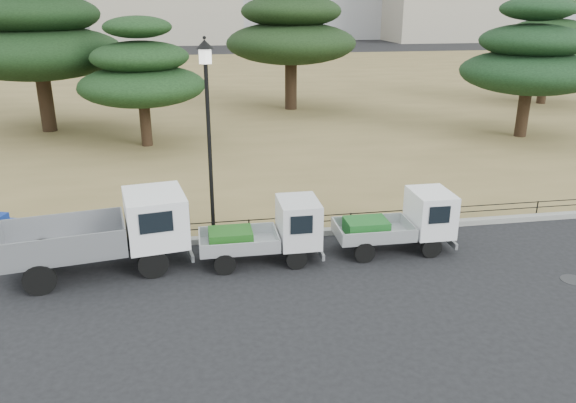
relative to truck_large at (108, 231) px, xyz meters
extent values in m
plane|color=black|center=(4.63, -1.32, -1.06)|extent=(220.00, 220.00, 0.00)
cube|color=olive|center=(4.63, 29.28, -0.98)|extent=(120.00, 56.00, 0.15)
cube|color=gray|center=(4.63, 1.28, -0.98)|extent=(120.00, 0.25, 0.16)
cylinder|color=black|center=(1.07, -0.64, -0.69)|extent=(0.76, 0.27, 0.74)
cylinder|color=black|center=(0.81, 0.95, -0.69)|extent=(0.76, 0.27, 0.74)
cylinder|color=black|center=(-1.46, -1.05, -0.69)|extent=(0.76, 0.27, 0.74)
cylinder|color=black|center=(-1.72, 0.53, -0.69)|extent=(0.76, 0.27, 0.74)
cube|color=#2D2D30|center=(-0.29, -0.05, -0.49)|extent=(4.23, 1.54, 0.13)
cube|color=gray|center=(-1.03, -0.17, -0.06)|extent=(3.10, 2.07, 0.72)
cube|color=white|center=(1.15, 0.19, 0.21)|extent=(1.71, 1.97, 1.27)
cylinder|color=black|center=(4.60, -0.76, -0.79)|extent=(0.54, 0.14, 0.54)
cylinder|color=black|center=(4.60, 0.42, -0.79)|extent=(0.54, 0.14, 0.54)
cylinder|color=black|center=(2.79, -0.76, -0.79)|extent=(0.54, 0.14, 0.54)
cylinder|color=black|center=(2.79, 0.42, -0.79)|extent=(0.54, 0.14, 0.54)
cube|color=#2D2D30|center=(3.73, -0.17, -0.66)|extent=(2.91, 0.67, 0.13)
cube|color=#B6B9BE|center=(3.19, -0.17, -0.42)|extent=(2.01, 1.23, 0.36)
cube|color=silver|center=(4.75, -0.17, -0.02)|extent=(1.01, 1.34, 1.16)
cube|color=#1E5B1A|center=(2.99, -0.17, -0.33)|extent=(1.10, 0.80, 0.40)
cylinder|color=black|center=(8.22, -0.70, -0.78)|extent=(0.55, 0.15, 0.55)
cylinder|color=black|center=(8.23, 0.49, -0.78)|extent=(0.55, 0.15, 0.55)
cylinder|color=black|center=(6.40, -0.69, -0.78)|extent=(0.55, 0.15, 0.55)
cylinder|color=black|center=(6.41, 0.50, -0.78)|extent=(0.55, 0.15, 0.55)
cube|color=#2D2D30|center=(7.34, -0.10, -0.66)|extent=(2.94, 0.69, 0.13)
cube|color=#AEB2B6|center=(6.81, -0.10, -0.41)|extent=(2.03, 1.25, 0.36)
cube|color=white|center=(8.38, -0.11, -0.02)|extent=(1.03, 1.35, 1.16)
cube|color=#1B6022|center=(6.61, -0.10, -0.32)|extent=(1.12, 0.82, 0.40)
cylinder|color=black|center=(2.63, 1.58, -0.83)|extent=(0.40, 0.40, 0.15)
cylinder|color=black|center=(2.63, 1.58, 1.53)|extent=(0.11, 0.11, 4.58)
cylinder|color=white|center=(2.63, 1.58, 4.01)|extent=(0.37, 0.37, 0.37)
cone|color=black|center=(2.63, 1.58, 4.30)|extent=(0.48, 0.48, 0.23)
cylinder|color=black|center=(4.63, 1.43, -0.71)|extent=(38.00, 0.03, 0.03)
cylinder|color=black|center=(4.63, 1.43, -0.53)|extent=(38.00, 0.03, 0.03)
cylinder|color=black|center=(4.63, 1.43, -0.71)|extent=(0.04, 0.04, 0.40)
cylinder|color=#2D2D30|center=(11.13, -2.52, -1.05)|extent=(0.60, 0.60, 0.01)
cylinder|color=black|center=(-4.93, 16.34, 0.67)|extent=(0.71, 0.71, 3.15)
ellipsoid|color=black|center=(-4.93, 16.34, 2.95)|extent=(8.07, 8.07, 2.58)
ellipsoid|color=black|center=(-4.93, 16.34, 4.72)|extent=(6.17, 6.17, 1.97)
cylinder|color=black|center=(0.13, 12.39, 0.20)|extent=(0.50, 0.50, 2.20)
ellipsoid|color=#173216|center=(0.13, 12.39, 1.79)|extent=(5.56, 5.56, 1.78)
ellipsoid|color=#173216|center=(0.13, 12.39, 3.03)|extent=(4.24, 4.24, 1.36)
ellipsoid|color=#173216|center=(0.13, 12.39, 4.27)|extent=(2.93, 2.93, 0.94)
cylinder|color=black|center=(8.19, 20.23, 0.67)|extent=(0.71, 0.71, 3.16)
ellipsoid|color=black|center=(8.19, 20.23, 2.97)|extent=(7.61, 7.61, 2.44)
ellipsoid|color=black|center=(8.19, 20.23, 4.75)|extent=(5.81, 5.81, 1.86)
cylinder|color=black|center=(17.95, 11.18, 0.35)|extent=(0.56, 0.56, 2.51)
ellipsoid|color=black|center=(17.95, 11.18, 2.16)|extent=(6.36, 6.36, 2.04)
ellipsoid|color=black|center=(17.95, 11.18, 3.57)|extent=(4.86, 4.86, 1.55)
ellipsoid|color=black|center=(17.95, 11.18, 4.98)|extent=(3.36, 3.36, 1.07)
cylinder|color=black|center=(24.37, 19.42, 0.33)|extent=(0.56, 0.56, 2.48)
ellipsoid|color=black|center=(24.37, 19.42, 2.14)|extent=(6.34, 6.34, 2.03)
ellipsoid|color=black|center=(24.37, 19.42, 3.53)|extent=(4.84, 4.84, 1.55)
ellipsoid|color=black|center=(24.37, 19.42, 4.93)|extent=(3.34, 3.34, 1.07)
camera|label=1|loc=(2.20, -13.34, 5.37)|focal=35.00mm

